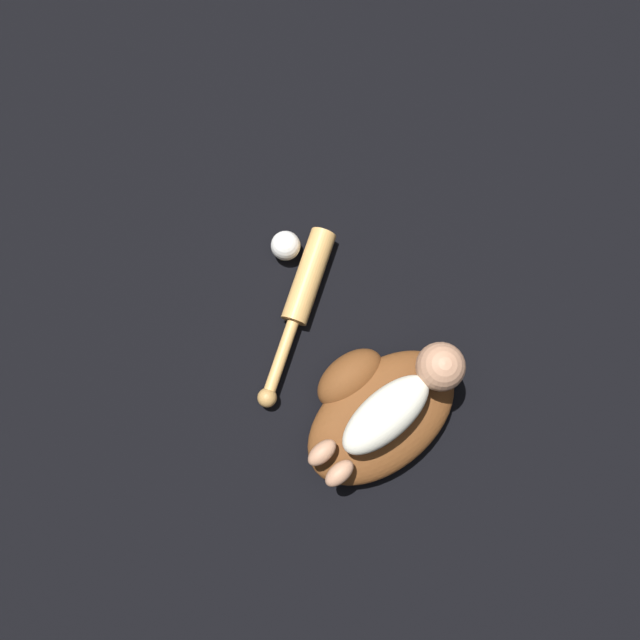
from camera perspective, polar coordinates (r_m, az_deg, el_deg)
ground_plane at (r=1.44m, az=6.18°, el=-8.21°), size 6.00×6.00×0.00m
baseball_glove at (r=1.39m, az=5.16°, el=-8.21°), size 0.42×0.33×0.10m
baby_figure at (r=1.30m, az=7.42°, el=-7.38°), size 0.38×0.19×0.10m
baseball_bat at (r=1.44m, az=-1.65°, el=2.16°), size 0.32×0.34×0.06m
baseball at (r=1.47m, az=-3.16°, el=6.80°), size 0.07×0.07×0.07m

